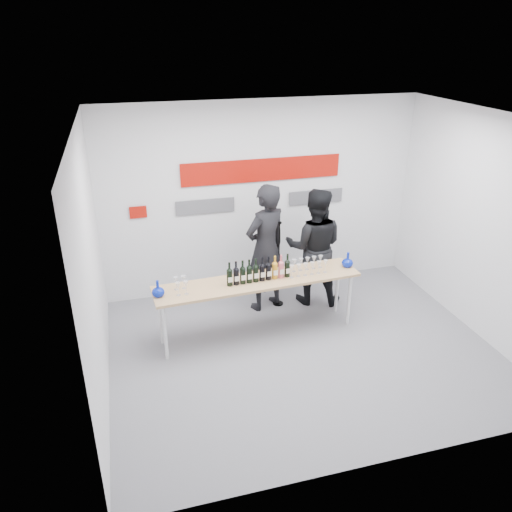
# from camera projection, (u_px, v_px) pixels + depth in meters

# --- Properties ---
(ground) EXTENTS (5.00, 5.00, 0.00)m
(ground) POSITION_uv_depth(u_px,v_px,m) (302.00, 350.00, 6.66)
(ground) COLOR slate
(ground) RESTS_ON ground
(back_wall) EXTENTS (5.00, 0.04, 3.00)m
(back_wall) POSITION_uv_depth(u_px,v_px,m) (262.00, 198.00, 7.79)
(back_wall) COLOR silver
(back_wall) RESTS_ON ground
(signage) EXTENTS (3.38, 0.02, 0.79)m
(signage) POSITION_uv_depth(u_px,v_px,m) (259.00, 180.00, 7.62)
(signage) COLOR #A31006
(signage) RESTS_ON back_wall
(tasting_table) EXTENTS (2.83, 0.72, 0.84)m
(tasting_table) POSITION_uv_depth(u_px,v_px,m) (258.00, 284.00, 6.71)
(tasting_table) COLOR tan
(tasting_table) RESTS_ON ground
(wine_bottles) EXTENTS (0.89, 0.13, 0.33)m
(wine_bottles) POSITION_uv_depth(u_px,v_px,m) (259.00, 270.00, 6.59)
(wine_bottles) COLOR black
(wine_bottles) RESTS_ON tasting_table
(decanter_left) EXTENTS (0.16, 0.16, 0.21)m
(decanter_left) POSITION_uv_depth(u_px,v_px,m) (158.00, 288.00, 6.24)
(decanter_left) COLOR #081E9E
(decanter_left) RESTS_ON tasting_table
(decanter_right) EXTENTS (0.16, 0.16, 0.21)m
(decanter_right) POSITION_uv_depth(u_px,v_px,m) (348.00, 260.00, 7.01)
(decanter_right) COLOR #081E9E
(decanter_right) RESTS_ON tasting_table
(glasses_left) EXTENTS (0.17, 0.23, 0.18)m
(glasses_left) POSITION_uv_depth(u_px,v_px,m) (181.00, 285.00, 6.34)
(glasses_left) COLOR silver
(glasses_left) RESTS_ON tasting_table
(glasses_right) EXTENTS (0.57, 0.25, 0.18)m
(glasses_right) POSITION_uv_depth(u_px,v_px,m) (306.00, 266.00, 6.85)
(glasses_right) COLOR silver
(glasses_right) RESTS_ON tasting_table
(presenter_left) EXTENTS (0.84, 0.71, 1.95)m
(presenter_left) POSITION_uv_depth(u_px,v_px,m) (266.00, 248.00, 7.32)
(presenter_left) COLOR black
(presenter_left) RESTS_ON ground
(presenter_right) EXTENTS (1.08, 0.97, 1.82)m
(presenter_right) POSITION_uv_depth(u_px,v_px,m) (314.00, 247.00, 7.52)
(presenter_right) COLOR black
(presenter_right) RESTS_ON ground
(mic_stand) EXTENTS (0.16, 0.16, 1.38)m
(mic_stand) POSITION_uv_depth(u_px,v_px,m) (279.00, 280.00, 7.60)
(mic_stand) COLOR black
(mic_stand) RESTS_ON ground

